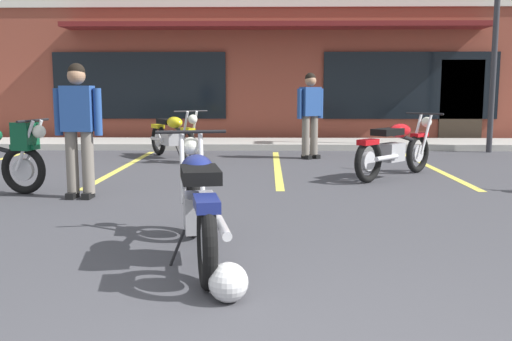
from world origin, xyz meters
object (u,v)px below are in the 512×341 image
Objects in this scene: motorcycle_red_sportbike at (396,148)px; person_in_black_shirt at (78,122)px; parking_lot_lamp_post at (499,5)px; person_in_shorts_foreground at (310,110)px; motorcycle_black_cruiser at (172,135)px; motorcycle_foreground_classic at (199,202)px; helmet_on_pavement at (228,282)px.

person_in_black_shirt is at bearing -157.55° from motorcycle_red_sportbike.
parking_lot_lamp_post is at bearing 51.15° from motorcycle_red_sportbike.
person_in_black_shirt and person_in_shorts_foreground have the same top height.
motorcycle_black_cruiser is 7.27m from parking_lot_lamp_post.
parking_lot_lamp_post reaches higher than person_in_black_shirt.
person_in_shorts_foreground reaches higher than motorcycle_foreground_classic.
motorcycle_black_cruiser is at bearing 83.31° from person_in_black_shirt.
motorcycle_foreground_classic is at bearing -101.58° from person_in_shorts_foreground.
motorcycle_black_cruiser is at bearing -177.88° from person_in_shorts_foreground.
helmet_on_pavement is 10.59m from parking_lot_lamp_post.
helmet_on_pavement is at bearing -119.83° from parking_lot_lamp_post.
parking_lot_lamp_post is (7.16, 5.30, 2.14)m from person_in_black_shirt.
helmet_on_pavement is at bearing -72.66° from motorcycle_foreground_classic.
motorcycle_black_cruiser is 1.11× the size of person_in_shorts_foreground.
person_in_black_shirt is 6.44× the size of helmet_on_pavement.
person_in_shorts_foreground is at bearing 115.40° from motorcycle_red_sportbike.
motorcycle_black_cruiser is at bearing 101.97° from helmet_on_pavement.
parking_lot_lamp_post reaches higher than person_in_shorts_foreground.
motorcycle_red_sportbike is 6.49× the size of helmet_on_pavement.
person_in_shorts_foreground is (1.38, 6.75, 0.49)m from motorcycle_foreground_classic.
motorcycle_foreground_classic is 8.05× the size of helmet_on_pavement.
motorcycle_foreground_classic is at bearing -124.31° from parking_lot_lamp_post.
parking_lot_lamp_post is (6.67, 1.20, 2.62)m from motorcycle_black_cruiser.
motorcycle_red_sportbike is 1.01× the size of person_in_shorts_foreground.
motorcycle_black_cruiser is (-1.31, 6.65, 0.00)m from motorcycle_foreground_classic.
person_in_black_shirt is (-0.48, -4.10, 0.49)m from motorcycle_black_cruiser.
helmet_on_pavement is (1.62, -7.62, -0.33)m from motorcycle_black_cruiser.
person_in_black_shirt is at bearing 125.09° from motorcycle_foreground_classic.
motorcycle_red_sportbike is at bearing 22.45° from person_in_black_shirt.
parking_lot_lamp_post reaches higher than helmet_on_pavement.
person_in_shorts_foreground is 7.84m from helmet_on_pavement.
motorcycle_red_sportbike and motorcycle_black_cruiser have the same top height.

